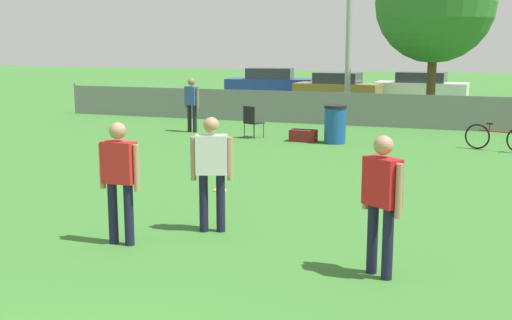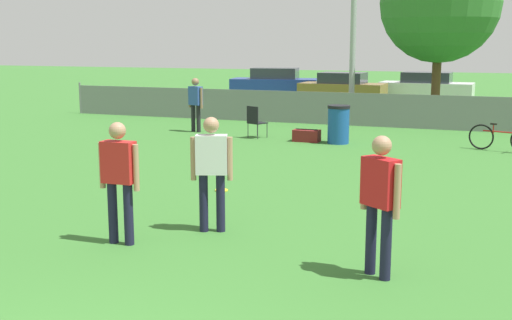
{
  "view_description": "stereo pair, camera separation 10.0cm",
  "coord_description": "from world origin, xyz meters",
  "px_view_note": "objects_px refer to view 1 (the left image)",
  "views": [
    {
      "loc": [
        3.04,
        -3.18,
        2.75
      ],
      "look_at": [
        -0.14,
        5.51,
        1.05
      ],
      "focal_mm": 45.0,
      "sensor_mm": 36.0,
      "label": 1
    },
    {
      "loc": [
        3.14,
        -3.14,
        2.75
      ],
      "look_at": [
        -0.14,
        5.51,
        1.05
      ],
      "focal_mm": 45.0,
      "sensor_mm": 36.0,
      "label": 2
    }
  ],
  "objects_px": {
    "player_defender_red": "(382,195)",
    "folding_chair_sideline": "(252,120)",
    "frisbee_disc": "(220,190)",
    "trash_bin": "(335,124)",
    "bicycle_sideline": "(498,138)",
    "parked_car_tan": "(337,87)",
    "player_receiver_white": "(212,165)",
    "gear_bag_sideline": "(303,136)",
    "parked_car_white": "(421,86)",
    "player_thrower_red": "(119,173)",
    "tree_near_pole": "(435,3)",
    "parked_car_blue": "(270,83)",
    "spectator_in_blue": "(192,101)"
  },
  "relations": [
    {
      "from": "gear_bag_sideline",
      "to": "parked_car_blue",
      "type": "relative_size",
      "value": 0.16
    },
    {
      "from": "tree_near_pole",
      "to": "bicycle_sideline",
      "type": "relative_size",
      "value": 3.75
    },
    {
      "from": "player_thrower_red",
      "to": "player_defender_red",
      "type": "bearing_deg",
      "value": -1.01
    },
    {
      "from": "player_defender_red",
      "to": "gear_bag_sideline",
      "type": "xyz_separation_m",
      "value": [
        -3.77,
        9.9,
        -0.83
      ]
    },
    {
      "from": "player_defender_red",
      "to": "folding_chair_sideline",
      "type": "height_order",
      "value": "player_defender_red"
    },
    {
      "from": "bicycle_sideline",
      "to": "parked_car_white",
      "type": "bearing_deg",
      "value": 121.38
    },
    {
      "from": "spectator_in_blue",
      "to": "trash_bin",
      "type": "bearing_deg",
      "value": -168.51
    },
    {
      "from": "player_thrower_red",
      "to": "trash_bin",
      "type": "height_order",
      "value": "player_thrower_red"
    },
    {
      "from": "player_receiver_white",
      "to": "parked_car_blue",
      "type": "height_order",
      "value": "player_receiver_white"
    },
    {
      "from": "parked_car_blue",
      "to": "parked_car_white",
      "type": "bearing_deg",
      "value": -5.23
    },
    {
      "from": "tree_near_pole",
      "to": "player_receiver_white",
      "type": "relative_size",
      "value": 3.67
    },
    {
      "from": "player_thrower_red",
      "to": "parked_car_blue",
      "type": "distance_m",
      "value": 24.57
    },
    {
      "from": "tree_near_pole",
      "to": "player_thrower_red",
      "type": "relative_size",
      "value": 3.67
    },
    {
      "from": "player_receiver_white",
      "to": "gear_bag_sideline",
      "type": "height_order",
      "value": "player_receiver_white"
    },
    {
      "from": "gear_bag_sideline",
      "to": "parked_car_tan",
      "type": "height_order",
      "value": "parked_car_tan"
    },
    {
      "from": "player_receiver_white",
      "to": "gear_bag_sideline",
      "type": "relative_size",
      "value": 2.3
    },
    {
      "from": "frisbee_disc",
      "to": "gear_bag_sideline",
      "type": "distance_m",
      "value": 6.46
    },
    {
      "from": "player_receiver_white",
      "to": "parked_car_blue",
      "type": "relative_size",
      "value": 0.37
    },
    {
      "from": "parked_car_tan",
      "to": "player_thrower_red",
      "type": "bearing_deg",
      "value": -82.01
    },
    {
      "from": "frisbee_disc",
      "to": "trash_bin",
      "type": "xyz_separation_m",
      "value": [
        0.69,
        6.43,
        0.52
      ]
    },
    {
      "from": "frisbee_disc",
      "to": "parked_car_white",
      "type": "height_order",
      "value": "parked_car_white"
    },
    {
      "from": "player_defender_red",
      "to": "parked_car_tan",
      "type": "height_order",
      "value": "player_defender_red"
    },
    {
      "from": "folding_chair_sideline",
      "to": "parked_car_blue",
      "type": "distance_m",
      "value": 14.43
    },
    {
      "from": "tree_near_pole",
      "to": "spectator_in_blue",
      "type": "xyz_separation_m",
      "value": [
        -6.65,
        -6.07,
        -3.14
      ]
    },
    {
      "from": "player_thrower_red",
      "to": "bicycle_sideline",
      "type": "relative_size",
      "value": 1.02
    },
    {
      "from": "tree_near_pole",
      "to": "player_receiver_white",
      "type": "xyz_separation_m",
      "value": [
        -1.69,
        -15.69,
        -3.11
      ]
    },
    {
      "from": "tree_near_pole",
      "to": "player_thrower_red",
      "type": "xyz_separation_m",
      "value": [
        -2.62,
        -16.67,
        -3.11
      ]
    },
    {
      "from": "parked_car_white",
      "to": "trash_bin",
      "type": "bearing_deg",
      "value": -91.01
    },
    {
      "from": "folding_chair_sideline",
      "to": "parked_car_tan",
      "type": "bearing_deg",
      "value": -65.39
    },
    {
      "from": "spectator_in_blue",
      "to": "trash_bin",
      "type": "xyz_separation_m",
      "value": [
        4.71,
        -0.73,
        -0.45
      ]
    },
    {
      "from": "frisbee_disc",
      "to": "parked_car_white",
      "type": "distance_m",
      "value": 20.99
    },
    {
      "from": "player_thrower_red",
      "to": "parked_car_white",
      "type": "relative_size",
      "value": 0.39
    },
    {
      "from": "frisbee_disc",
      "to": "folding_chair_sideline",
      "type": "xyz_separation_m",
      "value": [
        -1.81,
        6.58,
        0.51
      ]
    },
    {
      "from": "tree_near_pole",
      "to": "folding_chair_sideline",
      "type": "xyz_separation_m",
      "value": [
        -4.44,
        -6.66,
        -3.58
      ]
    },
    {
      "from": "player_thrower_red",
      "to": "folding_chair_sideline",
      "type": "bearing_deg",
      "value": 99.48
    },
    {
      "from": "parked_car_tan",
      "to": "player_receiver_white",
      "type": "bearing_deg",
      "value": -79.29
    },
    {
      "from": "tree_near_pole",
      "to": "player_thrower_red",
      "type": "height_order",
      "value": "tree_near_pole"
    },
    {
      "from": "parked_car_blue",
      "to": "parked_car_tan",
      "type": "bearing_deg",
      "value": -31.9
    },
    {
      "from": "trash_bin",
      "to": "parked_car_blue",
      "type": "relative_size",
      "value": 0.23
    },
    {
      "from": "tree_near_pole",
      "to": "player_thrower_red",
      "type": "distance_m",
      "value": 17.16
    },
    {
      "from": "tree_near_pole",
      "to": "frisbee_disc",
      "type": "distance_m",
      "value": 14.1
    },
    {
      "from": "player_defender_red",
      "to": "folding_chair_sideline",
      "type": "distance_m",
      "value": 11.38
    },
    {
      "from": "player_thrower_red",
      "to": "frisbee_disc",
      "type": "xyz_separation_m",
      "value": [
        -0.0,
        3.44,
        -0.99
      ]
    },
    {
      "from": "bicycle_sideline",
      "to": "parked_car_tan",
      "type": "height_order",
      "value": "parked_car_tan"
    },
    {
      "from": "player_receiver_white",
      "to": "frisbee_disc",
      "type": "bearing_deg",
      "value": 91.17
    },
    {
      "from": "parked_car_tan",
      "to": "parked_car_white",
      "type": "bearing_deg",
      "value": 33.6
    },
    {
      "from": "gear_bag_sideline",
      "to": "parked_car_blue",
      "type": "bearing_deg",
      "value": 112.45
    },
    {
      "from": "parked_car_tan",
      "to": "parked_car_white",
      "type": "distance_m",
      "value": 4.19
    },
    {
      "from": "player_receiver_white",
      "to": "trash_bin",
      "type": "relative_size",
      "value": 1.61
    },
    {
      "from": "frisbee_disc",
      "to": "trash_bin",
      "type": "relative_size",
      "value": 0.24
    }
  ]
}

